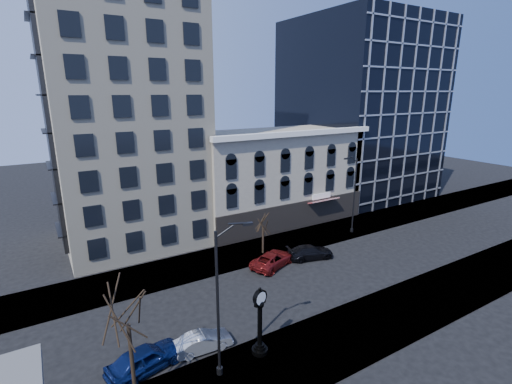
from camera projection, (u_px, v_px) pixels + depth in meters
ground at (260, 294)px, 32.11m from camera, size 160.00×160.00×0.00m
sidewalk_far at (220, 259)px, 38.72m from camera, size 160.00×6.00×0.12m
sidewalk_near at (321, 346)px, 25.48m from camera, size 160.00×6.00×0.12m
cream_tower at (120, 69)px, 39.62m from camera, size 15.90×15.40×42.50m
victorian_row at (274, 176)px, 49.64m from camera, size 22.60×11.19×12.50m
glass_office at (358, 110)px, 61.60m from camera, size 20.00×20.15×28.00m
street_clock at (260, 324)px, 24.26m from camera, size 1.10×1.10×4.84m
street_lamp_near at (229, 260)px, 21.24m from camera, size 2.57×0.70×9.98m
street_lamp_far at (352, 175)px, 43.71m from camera, size 2.53×0.53×9.79m
bare_tree_near at (126, 306)px, 19.31m from camera, size 4.67×4.67×8.02m
bare_tree_far at (263, 221)px, 39.17m from camera, size 2.82×2.82×4.85m
car_near_a at (145, 359)px, 23.21m from camera, size 5.22×3.03×1.67m
car_near_b at (203, 342)px, 25.08m from camera, size 4.00×1.62×1.29m
car_far_a at (273, 259)px, 37.13m from camera, size 5.82×4.25×1.47m
car_far_b at (310, 252)px, 38.83m from camera, size 5.30×3.18×1.44m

